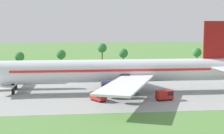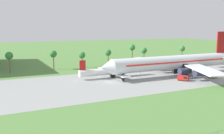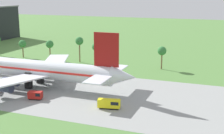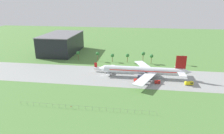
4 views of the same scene
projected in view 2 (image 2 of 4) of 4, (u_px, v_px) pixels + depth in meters
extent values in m
plane|color=#517F3D|center=(110.00, 82.00, 96.89)|extent=(600.00, 600.00, 0.00)
cube|color=gray|center=(110.00, 82.00, 96.88)|extent=(320.00, 44.00, 0.02)
cylinder|color=silver|center=(175.00, 62.00, 110.16)|extent=(61.89, 6.04, 6.04)
cone|color=silver|center=(106.00, 67.00, 95.84)|extent=(4.83, 5.91, 5.91)
cube|color=red|center=(175.00, 61.00, 110.09)|extent=(52.61, 6.16, 0.60)
cube|color=maroon|center=(223.00, 42.00, 121.38)|extent=(7.85, 0.50, 10.26)
cube|color=silver|center=(222.00, 57.00, 122.65)|extent=(5.43, 24.14, 0.30)
cube|color=silver|center=(203.00, 69.00, 97.95)|extent=(18.36, 30.38, 0.44)
cube|color=silver|center=(158.00, 60.00, 124.27)|extent=(18.36, 30.38, 0.44)
cylinder|color=#2D334C|center=(185.00, 71.00, 103.82)|extent=(5.43, 2.72, 2.72)
cylinder|color=#2D334C|center=(200.00, 73.00, 99.50)|extent=(5.43, 2.72, 2.72)
cylinder|color=#2D334C|center=(163.00, 66.00, 116.70)|extent=(5.43, 2.72, 2.72)
cylinder|color=#2D334C|center=(160.00, 64.00, 123.12)|extent=(5.43, 2.72, 2.72)
cube|color=black|center=(123.00, 74.00, 99.51)|extent=(0.70, 0.90, 5.27)
cube|color=black|center=(185.00, 70.00, 109.04)|extent=(2.40, 1.20, 5.27)
cube|color=black|center=(175.00, 68.00, 114.95)|extent=(2.40, 1.20, 5.27)
cylinder|color=white|center=(112.00, 71.00, 106.07)|extent=(29.52, 3.33, 2.83)
cube|color=red|center=(83.00, 65.00, 100.05)|extent=(2.55, 0.28, 3.96)
cube|color=white|center=(112.00, 72.00, 106.12)|extent=(3.84, 26.58, 0.24)
cube|color=black|center=(112.00, 74.00, 106.28)|extent=(1.24, 2.57, 2.69)
cube|color=black|center=(214.00, 77.00, 105.60)|extent=(3.74, 2.51, 0.40)
cube|color=#B21E19|center=(214.00, 74.00, 105.41)|extent=(4.38, 2.84, 2.02)
cube|color=black|center=(215.00, 73.00, 106.04)|extent=(1.83, 2.30, 0.90)
cube|color=black|center=(183.00, 80.00, 99.67)|extent=(3.44, 4.02, 0.40)
cube|color=#B21E19|center=(183.00, 78.00, 99.51)|extent=(3.94, 4.67, 1.71)
cube|color=black|center=(186.00, 77.00, 98.85)|extent=(2.52, 2.34, 0.90)
cylinder|color=brown|center=(108.00, 60.00, 138.55)|extent=(0.56, 0.56, 6.72)
sphere|color=#337538|center=(108.00, 53.00, 137.93)|extent=(3.60, 3.60, 3.60)
cylinder|color=brown|center=(82.00, 62.00, 132.09)|extent=(0.56, 0.56, 6.05)
sphere|color=#337538|center=(82.00, 55.00, 131.52)|extent=(3.60, 3.60, 3.60)
cylinder|color=brown|center=(54.00, 62.00, 125.51)|extent=(0.56, 0.56, 7.40)
sphere|color=#337538|center=(53.00, 54.00, 124.83)|extent=(3.60, 3.60, 3.60)
cylinder|color=brown|center=(182.00, 55.00, 161.13)|extent=(0.56, 0.56, 7.03)
sphere|color=#337538|center=(182.00, 49.00, 160.48)|extent=(3.60, 3.60, 3.60)
cylinder|color=brown|center=(132.00, 56.00, 144.98)|extent=(0.56, 0.56, 9.06)
sphere|color=#337538|center=(132.00, 47.00, 144.18)|extent=(3.60, 3.60, 3.60)
cylinder|color=brown|center=(144.00, 57.00, 148.63)|extent=(0.56, 0.56, 6.97)
sphere|color=#337538|center=(144.00, 50.00, 147.99)|extent=(3.60, 3.60, 3.60)
cylinder|color=brown|center=(10.00, 65.00, 116.69)|extent=(0.56, 0.56, 7.48)
sphere|color=#337538|center=(9.00, 56.00, 116.01)|extent=(3.60, 3.60, 3.60)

